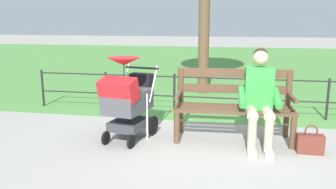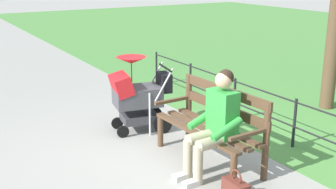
% 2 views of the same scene
% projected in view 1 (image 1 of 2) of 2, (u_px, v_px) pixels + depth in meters
% --- Properties ---
extents(ground_plane, '(60.00, 60.00, 0.00)m').
position_uv_depth(ground_plane, '(203.00, 139.00, 4.89)').
color(ground_plane, '#9E9B93').
extents(grass_lawn, '(40.00, 16.00, 0.01)m').
position_uv_depth(grass_lawn, '(224.00, 63.00, 13.33)').
color(grass_lawn, '#518E42').
rests_on(grass_lawn, ground).
extents(park_bench, '(1.62, 0.67, 0.96)m').
position_uv_depth(park_bench, '(234.00, 102.00, 4.81)').
color(park_bench, brown).
rests_on(park_bench, ground).
extents(person_on_bench, '(0.55, 0.74, 1.28)m').
position_uv_depth(person_on_bench, '(259.00, 95.00, 4.51)').
color(person_on_bench, tan).
rests_on(person_on_bench, ground).
extents(stroller, '(0.66, 0.96, 1.15)m').
position_uv_depth(stroller, '(127.00, 98.00, 4.71)').
color(stroller, black).
rests_on(stroller, ground).
extents(handbag, '(0.32, 0.14, 0.37)m').
position_uv_depth(handbag, '(310.00, 143.00, 4.33)').
color(handbag, brown).
rests_on(handbag, ground).
extents(park_fence, '(6.43, 0.04, 0.70)m').
position_uv_depth(park_fence, '(211.00, 91.00, 6.06)').
color(park_fence, black).
rests_on(park_fence, ground).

